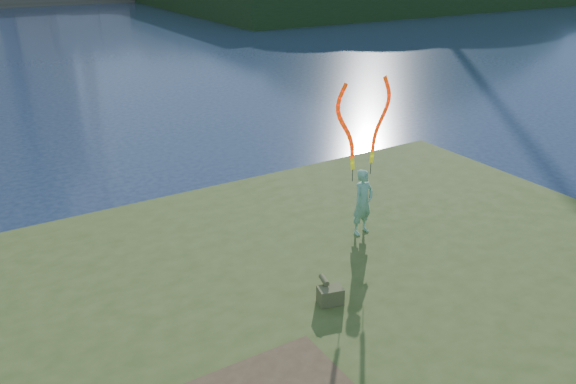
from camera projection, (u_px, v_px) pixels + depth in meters
ground at (285, 314)px, 11.77m from camera, size 320.00×320.00×0.00m
grassy_knoll at (353, 365)px, 9.84m from camera, size 20.00×18.00×0.80m
woman_with_ribbons at (363, 177)px, 12.90m from camera, size 2.00×0.57×3.99m
canvas_bag at (330, 294)px, 10.71m from camera, size 0.53×0.60×0.45m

